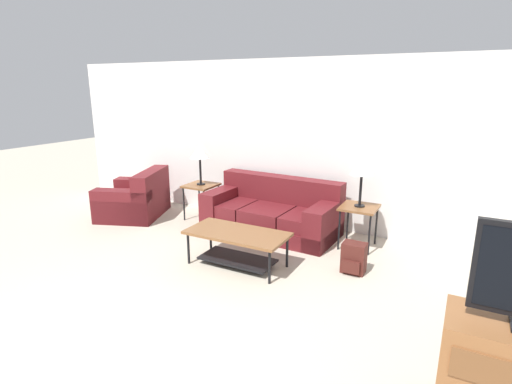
% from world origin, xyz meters
% --- Properties ---
extents(wall_back, '(9.02, 0.06, 2.60)m').
position_xyz_m(wall_back, '(0.00, 4.32, 1.30)').
color(wall_back, white).
rests_on(wall_back, ground_plane).
extents(couch, '(2.07, 1.05, 0.82)m').
position_xyz_m(couch, '(-0.12, 3.75, 0.29)').
color(couch, maroon).
rests_on(couch, ground_plane).
extents(armchair, '(1.28, 1.36, 0.80)m').
position_xyz_m(armchair, '(-2.54, 3.35, 0.29)').
color(armchair, maroon).
rests_on(armchair, ground_plane).
extents(coffee_table, '(1.26, 0.61, 0.44)m').
position_xyz_m(coffee_table, '(0.03, 2.46, 0.33)').
color(coffee_table, brown).
rests_on(coffee_table, ground_plane).
extents(side_table_left, '(0.49, 0.51, 0.59)m').
position_xyz_m(side_table_left, '(-1.44, 3.77, 0.53)').
color(side_table_left, brown).
rests_on(side_table_left, ground_plane).
extents(side_table_right, '(0.49, 0.51, 0.59)m').
position_xyz_m(side_table_right, '(1.21, 3.77, 0.53)').
color(side_table_right, brown).
rests_on(side_table_right, ground_plane).
extents(table_lamp_left, '(0.32, 0.32, 0.67)m').
position_xyz_m(table_lamp_left, '(-1.44, 3.77, 1.13)').
color(table_lamp_left, black).
rests_on(table_lamp_left, side_table_left).
extents(table_lamp_right, '(0.32, 0.32, 0.67)m').
position_xyz_m(table_lamp_right, '(1.21, 3.77, 1.13)').
color(table_lamp_right, black).
rests_on(table_lamp_right, side_table_right).
extents(backpack, '(0.28, 0.28, 0.37)m').
position_xyz_m(backpack, '(1.37, 2.95, 0.18)').
color(backpack, '#4C1E19').
rests_on(backpack, ground_plane).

